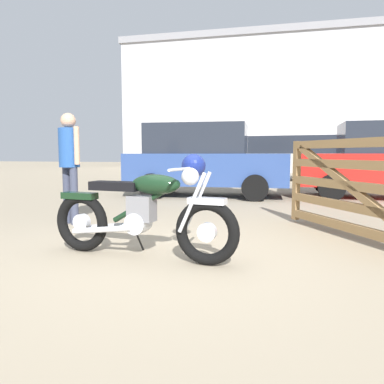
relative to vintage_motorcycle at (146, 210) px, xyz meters
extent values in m
plane|color=gray|center=(0.28, 0.13, -0.49)|extent=(80.00, 80.00, 0.00)
torus|color=black|center=(0.66, -0.11, -0.17)|extent=(0.65, 0.20, 0.64)
cylinder|color=silver|center=(0.66, -0.11, -0.17)|extent=(0.19, 0.10, 0.18)
torus|color=black|center=(-0.77, 0.08, -0.17)|extent=(0.65, 0.20, 0.64)
cylinder|color=silver|center=(-0.77, 0.08, -0.17)|extent=(0.19, 0.10, 0.18)
cube|color=silver|center=(0.66, -0.11, 0.13)|extent=(0.37, 0.18, 0.06)
cube|color=black|center=(-0.79, 0.08, 0.12)|extent=(0.41, 0.18, 0.07)
cylinder|color=silver|center=(0.54, -0.02, 0.11)|extent=(0.29, 0.07, 0.58)
cylinder|color=silver|center=(0.52, -0.17, 0.11)|extent=(0.29, 0.07, 0.58)
sphere|color=silver|center=(0.49, -0.09, 0.35)|extent=(0.17, 0.17, 0.17)
cylinder|color=silver|center=(0.41, -0.08, 0.42)|extent=(0.11, 0.62, 0.03)
sphere|color=navy|center=(0.45, 0.22, 0.44)|extent=(0.25, 0.25, 0.25)
cylinder|color=black|center=(0.01, -0.03, 0.09)|extent=(0.76, 0.16, 0.47)
ellipsoid|color=black|center=(0.12, -0.04, 0.27)|extent=(0.54, 0.29, 0.20)
cube|color=black|center=(-0.33, 0.02, 0.24)|extent=(0.56, 0.27, 0.09)
cube|color=slate|center=(-0.04, -0.02, 0.02)|extent=(0.28, 0.21, 0.26)
cylinder|color=silver|center=(-0.08, -0.02, -0.13)|extent=(0.24, 0.23, 0.22)
cylinder|color=silver|center=(-0.44, 0.14, -0.21)|extent=(0.70, 0.15, 0.14)
cylinder|color=silver|center=(-0.47, -0.06, -0.21)|extent=(0.70, 0.15, 0.14)
cylinder|color=black|center=(-0.15, 0.17, -0.33)|extent=(0.05, 0.24, 0.33)
cube|color=olive|center=(1.56, 2.39, 0.16)|extent=(0.12, 0.13, 1.20)
cube|color=olive|center=(2.17, 1.35, -0.34)|extent=(1.29, 2.11, 0.11)
cube|color=olive|center=(2.17, 1.35, -0.08)|extent=(1.29, 2.11, 0.11)
cube|color=olive|center=(2.17, 1.35, 0.18)|extent=(1.29, 2.11, 0.11)
cube|color=olive|center=(2.17, 1.35, 0.44)|extent=(1.29, 2.11, 0.11)
cube|color=olive|center=(2.17, 1.35, 0.70)|extent=(1.29, 2.11, 0.11)
cube|color=olive|center=(2.17, 1.35, 0.16)|extent=(1.18, 1.93, 1.08)
cylinder|color=#383D51|center=(-1.68, 1.46, -0.06)|extent=(0.12, 0.12, 0.86)
cylinder|color=#383D51|center=(-1.84, 1.53, -0.06)|extent=(0.12, 0.12, 0.86)
cylinder|color=#234C93|center=(-1.76, 1.49, 0.66)|extent=(0.30, 0.30, 0.58)
cylinder|color=tan|center=(-1.59, 1.42, 0.69)|extent=(0.08, 0.08, 0.55)
cylinder|color=tan|center=(-1.93, 1.57, 0.69)|extent=(0.08, 0.08, 0.55)
sphere|color=tan|center=(-1.76, 1.49, 1.06)|extent=(0.22, 0.22, 0.22)
cylinder|color=black|center=(3.73, 12.59, -0.17)|extent=(0.66, 0.28, 0.64)
cylinder|color=black|center=(3.54, 10.84, -0.17)|extent=(0.66, 0.28, 0.64)
cylinder|color=black|center=(0.75, 12.91, -0.17)|extent=(0.66, 0.28, 0.64)
cylinder|color=black|center=(0.56, 11.16, -0.17)|extent=(0.66, 0.28, 0.64)
cube|color=beige|center=(2.14, 11.88, 0.20)|extent=(4.86, 2.26, 0.74)
cube|color=#232833|center=(1.85, 11.91, 0.91)|extent=(3.65, 1.97, 0.68)
cylinder|color=black|center=(0.69, 6.50, -0.19)|extent=(0.61, 0.22, 0.60)
cylinder|color=black|center=(0.77, 4.86, -0.19)|extent=(0.61, 0.22, 0.60)
cylinder|color=black|center=(-1.70, 6.40, -0.19)|extent=(0.61, 0.22, 0.60)
cylinder|color=black|center=(-1.63, 4.76, -0.19)|extent=(0.61, 0.22, 0.60)
cube|color=#2D4784|center=(-0.47, 5.63, 0.19)|extent=(3.97, 1.81, 0.76)
cube|color=#232833|center=(-0.72, 5.62, 0.93)|extent=(2.46, 1.62, 0.72)
cylinder|color=black|center=(2.44, 5.33, -0.19)|extent=(0.60, 0.20, 0.60)
cylinder|color=black|center=(2.46, 6.97, -0.19)|extent=(0.60, 0.20, 0.60)
cube|color=red|center=(3.65, 6.13, 0.19)|extent=(3.92, 1.69, 0.76)
cube|color=#B2B2B7|center=(-0.19, 29.47, 4.34)|extent=(22.02, 9.39, 9.65)
cube|color=gray|center=(-0.19, 29.47, 9.41)|extent=(22.32, 9.69, 0.50)
camera|label=1|loc=(1.33, -3.56, 0.57)|focal=35.15mm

